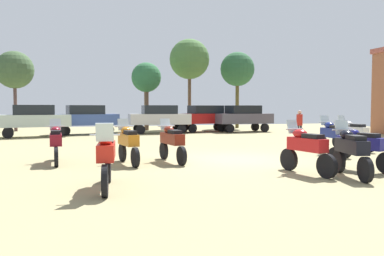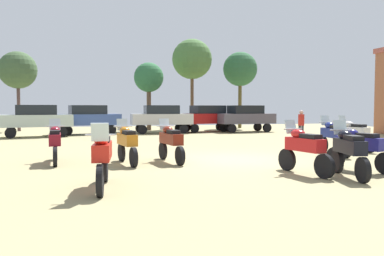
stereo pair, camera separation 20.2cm
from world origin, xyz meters
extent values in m
cube|color=#94885E|center=(0.00, 0.00, 0.01)|extent=(44.00, 52.00, 0.02)
cylinder|color=black|center=(4.24, 0.84, 0.36)|extent=(0.20, 0.69, 0.68)
cylinder|color=black|center=(4.05, -0.80, 0.36)|extent=(0.20, 0.69, 0.68)
cube|color=navy|center=(4.14, 0.02, 0.88)|extent=(0.52, 1.43, 0.36)
ellipsoid|color=navy|center=(4.18, 0.33, 1.16)|extent=(0.37, 0.51, 0.24)
cube|color=black|center=(4.12, -0.22, 1.12)|extent=(0.36, 0.59, 0.12)
cube|color=silver|center=(4.22, 0.68, 1.34)|extent=(0.37, 0.19, 0.39)
cylinder|color=#B7B7BC|center=(4.21, 0.58, 1.28)|extent=(0.62, 0.11, 0.04)
cylinder|color=black|center=(2.41, -2.45, 0.33)|extent=(0.29, 0.63, 0.62)
cube|color=navy|center=(2.63, -3.23, 0.82)|extent=(0.73, 1.42, 0.36)
ellipsoid|color=navy|center=(2.54, -2.93, 1.10)|extent=(0.44, 0.55, 0.24)
cube|color=black|center=(2.70, -3.46, 1.06)|extent=(0.44, 0.62, 0.12)
cube|color=silver|center=(2.45, -2.60, 1.28)|extent=(0.39, 0.25, 0.39)
cylinder|color=#B7B7BC|center=(2.48, -2.70, 1.22)|extent=(0.61, 0.21, 0.04)
cylinder|color=black|center=(0.63, -2.63, 0.34)|extent=(0.23, 0.65, 0.64)
cylinder|color=black|center=(0.88, -4.06, 0.34)|extent=(0.23, 0.65, 0.64)
cube|color=red|center=(0.76, -3.34, 0.84)|extent=(0.57, 1.28, 0.36)
ellipsoid|color=red|center=(0.71, -3.07, 1.12)|extent=(0.40, 0.53, 0.24)
cube|color=black|center=(0.79, -3.56, 1.08)|extent=(0.39, 0.60, 0.12)
cube|color=silver|center=(0.65, -2.76, 1.30)|extent=(0.38, 0.21, 0.39)
cylinder|color=#B7B7BC|center=(0.67, -2.86, 1.24)|extent=(0.62, 0.14, 0.04)
cylinder|color=black|center=(1.78, -3.36, 0.34)|extent=(0.27, 0.65, 0.64)
cylinder|color=black|center=(1.42, -4.81, 0.34)|extent=(0.27, 0.65, 0.64)
cube|color=black|center=(1.60, -4.09, 0.84)|extent=(0.65, 1.31, 0.36)
ellipsoid|color=black|center=(1.67, -3.81, 1.12)|extent=(0.43, 0.54, 0.24)
cube|color=black|center=(1.55, -4.30, 1.08)|extent=(0.42, 0.62, 0.12)
cube|color=silver|center=(1.74, -3.50, 1.30)|extent=(0.39, 0.23, 0.39)
cylinder|color=#B7B7BC|center=(1.72, -3.59, 1.24)|extent=(0.61, 0.18, 0.04)
cylinder|color=black|center=(-4.73, -4.53, 0.36)|extent=(0.20, 0.68, 0.67)
cylinder|color=black|center=(-4.54, -2.94, 0.36)|extent=(0.20, 0.68, 0.67)
cube|color=red|center=(-4.63, -3.74, 0.87)|extent=(0.52, 1.40, 0.36)
ellipsoid|color=red|center=(-4.67, -4.04, 1.15)|extent=(0.37, 0.51, 0.24)
cube|color=black|center=(-4.61, -3.50, 1.11)|extent=(0.36, 0.59, 0.12)
cube|color=silver|center=(-4.71, -4.38, 1.33)|extent=(0.38, 0.19, 0.39)
cylinder|color=#B7B7BC|center=(-4.70, -4.28, 1.27)|extent=(0.62, 0.11, 0.04)
cylinder|color=black|center=(-3.80, 0.65, 0.33)|extent=(0.21, 0.63, 0.62)
cylinder|color=black|center=(-3.58, -0.83, 0.33)|extent=(0.21, 0.63, 0.62)
cube|color=#C26F18|center=(-3.69, -0.09, 0.82)|extent=(0.55, 1.31, 0.36)
ellipsoid|color=#C26F18|center=(-3.73, 0.19, 1.10)|extent=(0.39, 0.52, 0.24)
cube|color=black|center=(-3.65, -0.31, 1.06)|extent=(0.38, 0.60, 0.12)
cube|color=silver|center=(-3.78, 0.51, 1.28)|extent=(0.38, 0.20, 0.39)
cylinder|color=#B7B7BC|center=(-3.76, 0.41, 1.22)|extent=(0.62, 0.13, 0.04)
cylinder|color=black|center=(-2.33, 0.78, 0.32)|extent=(0.20, 0.62, 0.61)
cylinder|color=black|center=(-2.12, -0.83, 0.32)|extent=(0.20, 0.62, 0.61)
cube|color=maroon|center=(-2.23, -0.03, 0.81)|extent=(0.54, 1.42, 0.36)
ellipsoid|color=maroon|center=(-2.27, 0.28, 1.09)|extent=(0.38, 0.52, 0.24)
cube|color=black|center=(-2.19, -0.27, 1.05)|extent=(0.37, 0.60, 0.12)
cube|color=silver|center=(-2.31, 0.63, 1.27)|extent=(0.38, 0.20, 0.39)
cylinder|color=#B7B7BC|center=(-2.30, 0.52, 1.21)|extent=(0.62, 0.12, 0.04)
cylinder|color=black|center=(-5.98, 1.60, 0.33)|extent=(0.16, 0.62, 0.61)
cylinder|color=black|center=(-5.89, -0.04, 0.33)|extent=(0.16, 0.62, 0.61)
cube|color=maroon|center=(-5.94, 0.78, 0.81)|extent=(0.44, 1.41, 0.36)
ellipsoid|color=maroon|center=(-5.95, 1.09, 1.09)|extent=(0.35, 0.50, 0.24)
cube|color=black|center=(-5.92, 0.54, 1.05)|extent=(0.33, 0.58, 0.12)
cube|color=silver|center=(-5.97, 1.44, 1.27)|extent=(0.37, 0.17, 0.39)
cylinder|color=#B7B7BC|center=(-5.97, 1.34, 1.21)|extent=(0.62, 0.07, 0.04)
cylinder|color=black|center=(5.82, 1.88, 0.35)|extent=(0.21, 0.67, 0.66)
cylinder|color=black|center=(6.05, 0.31, 0.35)|extent=(0.21, 0.67, 0.66)
cube|color=silver|center=(5.94, 1.10, 0.86)|extent=(0.55, 1.38, 0.36)
ellipsoid|color=silver|center=(5.89, 1.40, 1.14)|extent=(0.39, 0.52, 0.24)
cube|color=black|center=(5.97, 0.86, 1.10)|extent=(0.38, 0.60, 0.12)
cube|color=silver|center=(5.84, 1.73, 1.32)|extent=(0.38, 0.20, 0.39)
cylinder|color=#B7B7BC|center=(5.86, 1.63, 1.26)|extent=(0.62, 0.12, 0.04)
cylinder|color=black|center=(2.82, 14.36, 0.34)|extent=(0.67, 0.32, 0.64)
cylinder|color=black|center=(2.59, 15.78, 0.34)|extent=(0.67, 0.32, 0.64)
cylinder|color=black|center=(5.70, 14.83, 0.34)|extent=(0.67, 0.32, 0.64)
cylinder|color=black|center=(5.47, 16.25, 0.34)|extent=(0.67, 0.32, 0.64)
cube|color=maroon|center=(4.15, 15.31, 1.03)|extent=(4.53, 2.47, 0.75)
cube|color=black|center=(4.15, 15.31, 1.71)|extent=(2.59, 1.94, 0.61)
cylinder|color=black|center=(-6.04, 13.93, 0.34)|extent=(0.67, 0.33, 0.64)
cylinder|color=black|center=(-6.29, 15.35, 0.34)|extent=(0.67, 0.33, 0.64)
cylinder|color=black|center=(-3.16, 14.45, 0.34)|extent=(0.67, 0.33, 0.64)
cylinder|color=black|center=(-3.41, 15.86, 0.34)|extent=(0.67, 0.33, 0.64)
cube|color=#385194|center=(-4.73, 14.90, 1.03)|extent=(4.55, 2.53, 0.75)
cube|color=black|center=(-4.73, 14.90, 1.71)|extent=(2.61, 1.98, 0.61)
cylinder|color=black|center=(-1.09, 13.82, 0.34)|extent=(0.64, 0.23, 0.64)
cylinder|color=black|center=(-1.07, 15.26, 0.34)|extent=(0.64, 0.23, 0.64)
cylinder|color=black|center=(1.83, 13.77, 0.34)|extent=(0.64, 0.23, 0.64)
cylinder|color=black|center=(1.86, 15.21, 0.34)|extent=(0.64, 0.23, 0.64)
cube|color=#B7B5B6|center=(0.38, 14.52, 1.03)|extent=(4.33, 1.87, 0.75)
cube|color=black|center=(0.38, 14.52, 1.71)|extent=(2.39, 1.63, 0.61)
cylinder|color=black|center=(-9.22, 12.34, 0.34)|extent=(0.67, 0.31, 0.64)
cylinder|color=black|center=(-9.42, 13.77, 0.34)|extent=(0.67, 0.31, 0.64)
cylinder|color=black|center=(-6.32, 12.76, 0.34)|extent=(0.67, 0.31, 0.64)
cylinder|color=black|center=(-6.53, 14.19, 0.34)|extent=(0.67, 0.31, 0.64)
cube|color=#A8BAB3|center=(-7.87, 13.27, 1.03)|extent=(4.51, 2.40, 0.75)
cube|color=black|center=(-7.87, 13.27, 1.71)|extent=(2.57, 1.91, 0.61)
cylinder|color=black|center=(5.38, 13.41, 0.34)|extent=(0.65, 0.26, 0.64)
cylinder|color=black|center=(5.28, 14.85, 0.34)|extent=(0.65, 0.26, 0.64)
cylinder|color=black|center=(8.29, 13.60, 0.34)|extent=(0.65, 0.26, 0.64)
cylinder|color=black|center=(8.20, 15.04, 0.34)|extent=(0.65, 0.26, 0.64)
cube|color=#4C4957|center=(6.79, 14.22, 1.03)|extent=(4.41, 2.08, 0.75)
cube|color=black|center=(6.79, 14.22, 1.71)|extent=(2.47, 1.74, 0.61)
cylinder|color=#32353E|center=(6.87, 6.81, 0.43)|extent=(0.14, 0.14, 0.81)
cylinder|color=#32353E|center=(6.97, 6.67, 0.43)|extent=(0.14, 0.14, 0.81)
cylinder|color=#B0231C|center=(6.92, 6.74, 1.15)|extent=(0.47, 0.47, 0.64)
sphere|color=tan|center=(6.92, 6.74, 1.59)|extent=(0.22, 0.22, 0.22)
cylinder|color=brown|center=(0.10, 18.27, 1.89)|extent=(0.36, 0.36, 3.74)
sphere|color=#2B6339|center=(0.10, 18.27, 4.30)|extent=(2.39, 2.39, 2.39)
cylinder|color=#513A37|center=(-9.85, 19.83, 2.07)|extent=(0.25, 0.25, 4.10)
sphere|color=#3C5533|center=(-9.85, 19.83, 4.77)|extent=(2.87, 2.87, 2.87)
cylinder|color=brown|center=(4.15, 19.71, 2.66)|extent=(0.29, 0.29, 5.27)
sphere|color=#446D36|center=(4.15, 19.71, 6.07)|extent=(3.47, 3.47, 3.47)
cylinder|color=brown|center=(8.65, 19.66, 2.33)|extent=(0.32, 0.32, 4.63)
sphere|color=#2A5B35|center=(8.65, 19.66, 5.34)|extent=(3.07, 3.07, 3.07)
camera|label=1|loc=(-5.23, -12.39, 1.83)|focal=35.74mm
camera|label=2|loc=(-5.04, -12.45, 1.83)|focal=35.74mm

